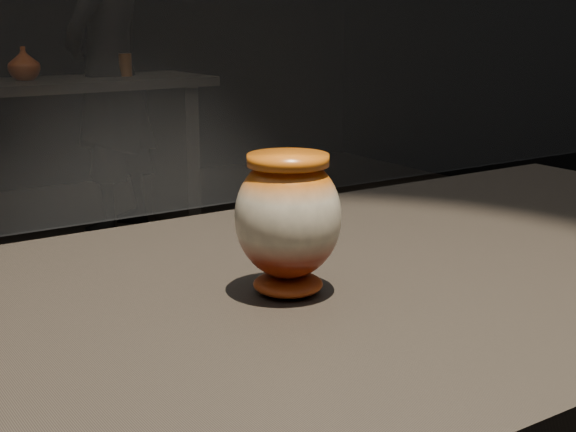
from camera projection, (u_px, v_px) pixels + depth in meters
name	position (u px, v px, depth m)	size (l,w,h in m)	color
main_vase	(288.00, 219.00, 0.96)	(0.14, 0.14, 0.17)	maroon
back_shelf	(25.00, 132.00, 4.17)	(2.00, 0.60, 0.90)	black
back_vase_mid	(24.00, 63.00, 4.14)	(0.16, 0.16, 0.17)	maroon
back_vase_right	(125.00, 65.00, 4.42)	(0.07, 0.07, 0.12)	maroon
visitor	(110.00, 74.00, 4.50)	(0.66, 0.44, 1.82)	black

